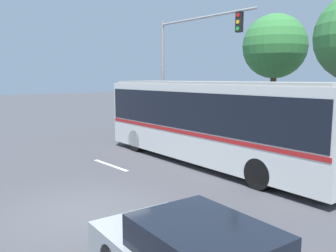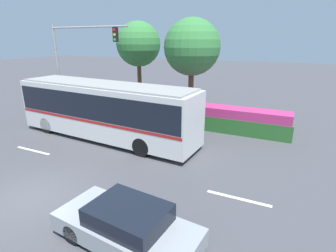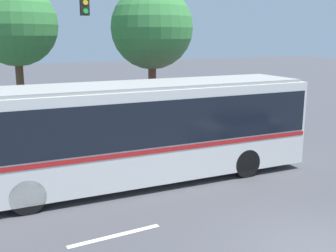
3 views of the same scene
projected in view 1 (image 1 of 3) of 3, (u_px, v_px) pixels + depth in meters
ground_plane at (86, 211)px, 9.20m from camera, size 140.00×140.00×0.00m
city_bus at (212, 117)px, 14.10m from camera, size 11.74×3.39×3.32m
traffic_light_pole at (183, 57)px, 19.10m from camera, size 6.55×0.24×6.74m
street_tree_left at (275, 47)px, 20.76m from camera, size 3.77×3.77×7.21m
lane_stripe_near at (110, 165)px, 14.02m from camera, size 2.40×0.16×0.01m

